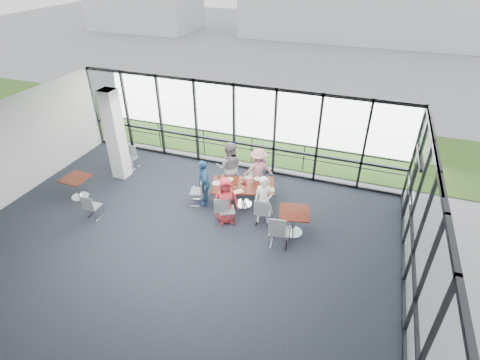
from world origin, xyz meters
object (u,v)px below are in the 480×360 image
(main_table, at_px, (243,188))
(side_table_right, at_px, (294,215))
(chair_spare_lb, at_px, (131,158))
(chair_spare_r, at_px, (280,231))
(chair_main_nl, at_px, (227,210))
(diner_near_left, at_px, (225,201))
(chair_main_fl, at_px, (229,176))
(chair_spare_la, at_px, (93,206))
(side_table_left, at_px, (76,181))
(chair_main_end, at_px, (198,191))
(chair_main_nr, at_px, (264,211))
(diner_end, at_px, (204,183))
(diner_near_right, at_px, (264,200))
(chair_main_fr, at_px, (256,175))
(structural_column, at_px, (115,135))
(diner_far_right, at_px, (258,170))
(diner_far_left, at_px, (229,167))

(main_table, bearing_deg, side_table_right, -42.51)
(chair_spare_lb, distance_m, chair_spare_r, 6.70)
(chair_main_nl, distance_m, chair_spare_lb, 4.93)
(diner_near_left, height_order, chair_spare_lb, diner_near_left)
(chair_main_fl, xyz_separation_m, chair_spare_la, (-3.28, -2.97, -0.04))
(side_table_left, xyz_separation_m, side_table_right, (7.06, 0.60, 0.01))
(main_table, xyz_separation_m, side_table_left, (-5.24, -1.45, -0.00))
(chair_main_end, bearing_deg, chair_main_nr, 65.49)
(main_table, height_order, chair_spare_r, chair_spare_r)
(side_table_right, relative_size, diner_near_left, 0.66)
(side_table_right, relative_size, chair_spare_r, 0.98)
(diner_end, xyz_separation_m, chair_main_end, (-0.20, -0.07, -0.32))
(diner_near_left, xyz_separation_m, chair_main_fl, (-0.57, 1.78, -0.30))
(side_table_right, distance_m, diner_near_right, 1.00)
(side_table_right, xyz_separation_m, chair_spare_r, (-0.24, -0.64, -0.13))
(diner_end, bearing_deg, chair_spare_lb, -137.33)
(side_table_left, bearing_deg, chair_main_fr, 25.76)
(structural_column, height_order, side_table_right, structural_column)
(structural_column, bearing_deg, main_table, -2.79)
(diner_near_right, bearing_deg, diner_far_right, 94.70)
(diner_far_right, distance_m, chair_spare_r, 2.83)
(chair_main_fr, distance_m, chair_main_end, 2.11)
(side_table_left, distance_m, diner_far_left, 4.98)
(chair_spare_la, bearing_deg, diner_far_right, 33.36)
(diner_near_right, bearing_deg, structural_column, 153.17)
(side_table_left, xyz_separation_m, chair_spare_la, (1.18, -0.73, -0.22))
(diner_near_left, bearing_deg, diner_far_right, 49.57)
(chair_main_end, bearing_deg, structural_column, -118.97)
(main_table, xyz_separation_m, chair_main_end, (-1.38, -0.44, -0.16))
(structural_column, bearing_deg, diner_far_left, 5.81)
(chair_spare_r, bearing_deg, diner_end, 149.91)
(chair_main_nr, bearing_deg, diner_end, 163.06)
(chair_spare_la, bearing_deg, diner_near_left, 13.96)
(diner_near_right, xyz_separation_m, chair_spare_la, (-4.91, -1.55, -0.36))
(diner_near_right, bearing_deg, chair_spare_la, 179.44)
(side_table_right, height_order, diner_far_right, diner_far_right)
(chair_spare_lb, bearing_deg, main_table, 178.96)
(diner_end, distance_m, chair_main_fl, 1.27)
(chair_spare_lb, bearing_deg, diner_near_right, 174.20)
(main_table, xyz_separation_m, diner_near_left, (-0.20, -0.99, 0.13))
(structural_column, distance_m, diner_end, 3.70)
(side_table_left, xyz_separation_m, chair_main_nr, (6.13, 0.74, -0.17))
(side_table_left, height_order, chair_spare_r, chair_spare_r)
(diner_end, bearing_deg, side_table_left, -103.99)
(chair_main_fr, bearing_deg, side_table_left, 7.52)
(side_table_left, bearing_deg, chair_main_nr, 6.86)
(diner_near_left, distance_m, chair_spare_la, 4.05)
(diner_far_left, relative_size, chair_main_nl, 1.96)
(diner_end, xyz_separation_m, chair_spare_lb, (-3.53, 1.18, -0.38))
(diner_end, bearing_deg, main_table, 78.58)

